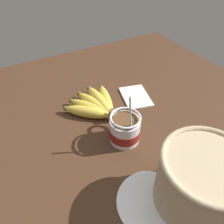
# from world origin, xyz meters

# --- Properties ---
(table) EXTENTS (1.18, 1.18, 0.03)m
(table) POSITION_xyz_m (0.00, 0.00, 0.01)
(table) COLOR #422819
(table) RESTS_ON ground
(coffee_mug) EXTENTS (0.12, 0.09, 0.17)m
(coffee_mug) POSITION_xyz_m (-0.02, -0.00, 0.06)
(coffee_mug) COLOR silver
(coffee_mug) RESTS_ON table
(banana_bunch) EXTENTS (0.19, 0.19, 0.04)m
(banana_bunch) POSITION_xyz_m (0.14, 0.01, 0.04)
(banana_bunch) COLOR brown
(banana_bunch) RESTS_ON table
(woven_basket) EXTENTS (0.19, 0.19, 0.15)m
(woven_basket) POSITION_xyz_m (-0.26, -0.04, 0.10)
(woven_basket) COLOR tan
(woven_basket) RESTS_ON table
(napkin) EXTENTS (0.15, 0.12, 0.01)m
(napkin) POSITION_xyz_m (0.13, -0.14, 0.03)
(napkin) COLOR white
(napkin) RESTS_ON table
(small_plate) EXTENTS (0.16, 0.16, 0.01)m
(small_plate) POSITION_xyz_m (-0.22, 0.05, 0.03)
(small_plate) COLOR silver
(small_plate) RESTS_ON table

